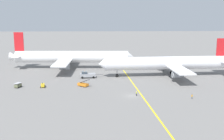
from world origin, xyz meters
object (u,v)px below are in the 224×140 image
Objects in this scene: gse_belt_loader_portside at (83,84)px; gse_baggage_cart_near_cluster at (18,85)px; ground_crew_marshaller_foreground at (136,93)px; pushback_tug at (87,75)px; airliner_at_gate_left at (71,57)px; airliner_being_pushed at (167,63)px; ground_crew_ramp_agent_by_cones at (192,97)px; gse_gpu_cart_small at (43,85)px.

gse_belt_loader_portside reaches higher than gse_baggage_cart_near_cluster.
gse_baggage_cart_near_cluster is 1.93× the size of ground_crew_marshaller_foreground.
pushback_tug is 3.10× the size of gse_baggage_cart_near_cluster.
airliner_being_pushed is at bearing -23.26° from airliner_at_gate_left.
airliner_being_pushed reaches higher than ground_crew_ramp_agent_by_cones.
ground_crew_ramp_agent_by_cones is at bearing -88.28° from airliner_being_pushed.
ground_crew_marshaller_foreground is at bearing -34.83° from gse_belt_loader_portside.
gse_belt_loader_portside is 2.08× the size of gse_gpu_cart_small.
airliner_being_pushed is 5.91× the size of pushback_tug.
gse_belt_loader_portside is 38.82m from ground_crew_ramp_agent_by_cones.
gse_baggage_cart_near_cluster is 60.48m from ground_crew_ramp_agent_by_cones.
pushback_tug reaches higher than ground_crew_marshaller_foreground.
airliner_being_pushed reaches higher than gse_baggage_cart_near_cluster.
ground_crew_ramp_agent_by_cones is (34.25, -30.89, -0.47)m from pushback_tug.
airliner_at_gate_left is 37.93× the size of ground_crew_ramp_agent_by_cones.
gse_baggage_cart_near_cluster is at bearing -147.90° from pushback_tug.
gse_gpu_cart_small is at bearing -176.10° from gse_belt_loader_portside.
airliner_at_gate_left is 45.70m from airliner_being_pushed.
airliner_being_pushed is at bearing 19.77° from gse_gpu_cart_small.
airliner_at_gate_left is at bearing 118.91° from ground_crew_marshaller_foreground.
ground_crew_marshaller_foreground is at bearing -118.84° from airliner_being_pushed.
gse_baggage_cart_near_cluster is at bearing -113.53° from airliner_at_gate_left.
ground_crew_ramp_agent_by_cones is 0.96× the size of ground_crew_marshaller_foreground.
airliner_being_pushed is 33.47m from ground_crew_marshaller_foreground.
airliner_at_gate_left is 12.57× the size of gse_belt_loader_portside.
pushback_tug is 21.54m from gse_gpu_cart_small.
gse_gpu_cart_small is 34.51m from ground_crew_marshaller_foreground.
gse_belt_loader_portside reaches higher than gse_gpu_cart_small.
airliner_being_pushed is at bearing 3.78° from pushback_tug.
gse_baggage_cart_near_cluster is (-8.92, 0.08, 0.07)m from gse_gpu_cart_small.
pushback_tug is at bearing 44.99° from gse_gpu_cart_small.
ground_crew_ramp_agent_by_cones is at bearing -42.05° from pushback_tug.
airliner_being_pushed is 25.39× the size of gse_gpu_cart_small.
airliner_being_pushed is 60.14m from gse_baggage_cart_near_cluster.
ground_crew_marshaller_foreground is (18.09, -12.59, 0.01)m from gse_belt_loader_portside.
ground_crew_marshaller_foreground is (-16.98, 4.06, 0.04)m from ground_crew_ramp_agent_by_cones.
gse_gpu_cart_small is 51.90m from ground_crew_ramp_agent_by_cones.
gse_gpu_cart_small is at bearing 162.43° from ground_crew_ramp_agent_by_cones.
gse_baggage_cart_near_cluster is (-23.32, -0.91, 0.04)m from gse_belt_loader_portside.
ground_crew_marshaller_foreground reaches higher than ground_crew_ramp_agent_by_cones.
airliner_at_gate_left is 35.70m from gse_belt_loader_portside.
airliner_at_gate_left reaches higher than gse_belt_loader_portside.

